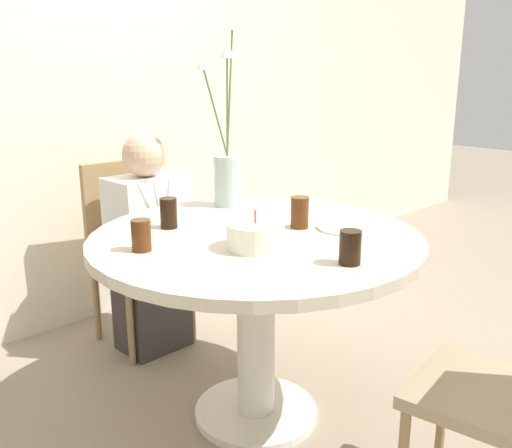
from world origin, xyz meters
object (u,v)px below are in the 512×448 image
(drink_glass_0, at_px, (300,212))
(drink_glass_2, at_px, (350,247))
(side_plate, at_px, (346,227))
(drink_glass_1, at_px, (169,213))
(birthday_cake, at_px, (255,236))
(flower_vase, at_px, (227,165))
(drink_glass_3, at_px, (141,235))
(person_boy, at_px, (149,251))
(chair_near_front, at_px, (132,243))

(drink_glass_0, bearing_deg, drink_glass_2, -117.16)
(side_plate, xyz_separation_m, drink_glass_1, (-0.47, 0.47, 0.05))
(drink_glass_2, bearing_deg, birthday_cake, 107.50)
(flower_vase, relative_size, drink_glass_1, 6.80)
(side_plate, height_order, drink_glass_3, drink_glass_3)
(drink_glass_2, bearing_deg, person_boy, 87.48)
(side_plate, relative_size, drink_glass_2, 2.01)
(birthday_cake, distance_m, side_plate, 0.42)
(chair_near_front, height_order, side_plate, chair_near_front)
(chair_near_front, relative_size, flower_vase, 1.14)
(flower_vase, height_order, drink_glass_0, flower_vase)
(drink_glass_1, bearing_deg, drink_glass_0, -44.07)
(drink_glass_1, height_order, person_boy, person_boy)
(drink_glass_1, bearing_deg, side_plate, -45.29)
(drink_glass_1, xyz_separation_m, drink_glass_3, (-0.23, -0.16, -0.00))
(birthday_cake, height_order, flower_vase, flower_vase)
(side_plate, distance_m, drink_glass_2, 0.40)
(drink_glass_1, height_order, drink_glass_2, drink_glass_1)
(flower_vase, bearing_deg, birthday_cake, -122.77)
(birthday_cake, bearing_deg, drink_glass_2, -72.50)
(person_boy, bearing_deg, drink_glass_0, -80.07)
(drink_glass_2, xyz_separation_m, person_boy, (0.05, 1.19, -0.31))
(flower_vase, xyz_separation_m, person_boy, (-0.18, 0.36, -0.43))
(chair_near_front, bearing_deg, drink_glass_1, -106.31)
(side_plate, bearing_deg, drink_glass_3, 155.90)
(drink_glass_2, bearing_deg, flower_vase, 74.34)
(side_plate, bearing_deg, flower_vase, 97.39)
(birthday_cake, distance_m, person_boy, 0.94)
(side_plate, relative_size, person_boy, 0.21)
(drink_glass_3, bearing_deg, drink_glass_1, 35.54)
(drink_glass_3, relative_size, person_boy, 0.10)
(chair_near_front, relative_size, birthday_cake, 4.58)
(flower_vase, height_order, person_boy, flower_vase)
(drink_glass_0, height_order, person_boy, person_boy)
(drink_glass_0, bearing_deg, side_plate, -48.77)
(flower_vase, bearing_deg, drink_glass_2, -105.66)
(side_plate, bearing_deg, drink_glass_1, 134.71)
(birthday_cake, xyz_separation_m, side_plate, (0.41, -0.07, -0.04))
(chair_near_front, xyz_separation_m, birthday_cake, (-0.16, -1.04, 0.29))
(drink_glass_3, bearing_deg, person_boy, 55.18)
(drink_glass_1, height_order, drink_glass_3, drink_glass_1)
(flower_vase, distance_m, side_plate, 0.61)
(chair_near_front, distance_m, drink_glass_0, 1.03)
(birthday_cake, height_order, person_boy, person_boy)
(flower_vase, relative_size, drink_glass_0, 6.59)
(drink_glass_1, relative_size, drink_glass_3, 1.09)
(chair_near_front, height_order, birthday_cake, chair_near_front)
(person_boy, bearing_deg, birthday_cake, -99.85)
(drink_glass_1, bearing_deg, chair_near_front, 70.70)
(birthday_cake, xyz_separation_m, flower_vase, (0.33, 0.52, 0.14))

